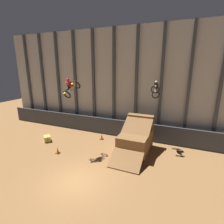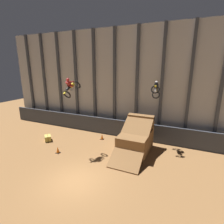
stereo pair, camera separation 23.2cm
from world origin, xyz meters
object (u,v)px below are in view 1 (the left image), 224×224
rider_bike_left_air (71,87)px  hay_bale_trackside (47,139)px  rider_bike_right_air (156,90)px  traffic_cone_arena_edge (58,150)px  traffic_cone_near_ramp (102,137)px  dirt_ramp (136,140)px

rider_bike_left_air → hay_bale_trackside: (-3.93, 0.78, -5.55)m
rider_bike_left_air → rider_bike_right_air: 7.37m
traffic_cone_arena_edge → traffic_cone_near_ramp: bearing=62.7°
traffic_cone_near_ramp → traffic_cone_arena_edge: bearing=-117.3°
traffic_cone_near_ramp → hay_bale_trackside: bearing=-152.2°
rider_bike_right_air → traffic_cone_arena_edge: rider_bike_right_air is taller
dirt_ramp → traffic_cone_near_ramp: (-3.99, 1.02, -0.79)m
rider_bike_left_air → traffic_cone_near_ramp: size_ratio=3.24×
traffic_cone_near_ramp → hay_bale_trackside: size_ratio=0.54×
rider_bike_right_air → hay_bale_trackside: 11.86m
dirt_ramp → rider_bike_right_air: rider_bike_right_air is taller
rider_bike_left_air → traffic_cone_near_ramp: rider_bike_left_air is taller
dirt_ramp → traffic_cone_near_ramp: bearing=165.6°
rider_bike_right_air → traffic_cone_near_ramp: (-5.23, -0.44, -5.22)m
rider_bike_left_air → traffic_cone_arena_edge: (-1.17, -0.89, -5.55)m
rider_bike_left_air → traffic_cone_arena_edge: rider_bike_left_air is taller
rider_bike_right_air → traffic_cone_arena_edge: 10.25m
dirt_ramp → traffic_cone_near_ramp: 4.19m
dirt_ramp → rider_bike_left_air: 7.32m
traffic_cone_arena_edge → hay_bale_trackside: size_ratio=0.54×
traffic_cone_near_ramp → traffic_cone_arena_edge: size_ratio=1.00×
traffic_cone_near_ramp → traffic_cone_arena_edge: (-2.22, -4.30, 0.00)m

